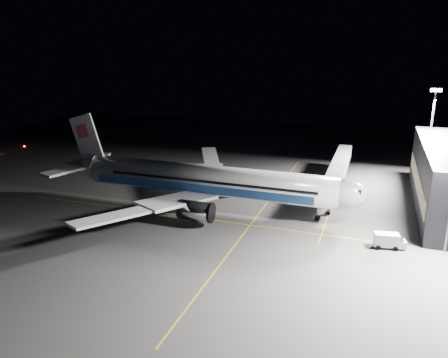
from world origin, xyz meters
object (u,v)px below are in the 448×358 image
jet_bridge (338,170)px  safety_cone_c (243,189)px  floodlight_mast_north (431,127)px  baggage_tug (185,177)px  service_truck (389,240)px  safety_cone_a (196,192)px  safety_cone_b (204,188)px  airliner (203,180)px

jet_bridge → safety_cone_c: 20.14m
floodlight_mast_north → baggage_tug: bearing=-161.2°
floodlight_mast_north → baggage_tug: (-51.28, -17.45, -11.62)m
service_truck → baggage_tug: size_ratio=2.07×
jet_bridge → baggage_tug: (-33.28, -3.52, -3.83)m
jet_bridge → safety_cone_a: size_ratio=64.22×
baggage_tug → safety_cone_a: bearing=-50.6°
safety_cone_b → service_truck: bearing=-24.6°
baggage_tug → safety_cone_a: 9.72m
airliner → baggage_tug: 18.30m
safety_cone_a → safety_cone_b: (0.85, 2.52, 0.07)m
safety_cone_a → safety_cone_c: safety_cone_c is taller
safety_cone_b → safety_cone_c: 8.38m
jet_bridge → safety_cone_a: (-27.49, -11.31, -4.31)m
service_truck → safety_cone_c: size_ratio=8.40×
service_truck → safety_cone_b: 40.50m
airliner → floodlight_mast_north: bearing=37.9°
safety_cone_b → safety_cone_c: bearing=19.3°
jet_bridge → airliner: bearing=-142.0°
floodlight_mast_north → service_truck: bearing=-101.2°
airliner → jet_bridge: bearing=38.0°
baggage_tug → safety_cone_c: size_ratio=4.07×
jet_bridge → service_truck: jet_bridge is taller
floodlight_mast_north → safety_cone_c: (-36.73, -19.95, -12.08)m
baggage_tug → safety_cone_b: baggage_tug is taller
safety_cone_a → safety_cone_b: bearing=71.3°
safety_cone_b → safety_cone_c: size_ratio=1.19×
airliner → baggage_tug: bearing=125.1°
jet_bridge → safety_cone_c: jet_bridge is taller
service_truck → safety_cone_a: size_ratio=8.99×
floodlight_mast_north → baggage_tug: 55.40m
safety_cone_a → floodlight_mast_north: bearing=29.0°
service_truck → safety_cone_b: bearing=145.1°
airliner → jet_bridge: airliner is taller
safety_cone_a → service_truck: bearing=-20.9°
service_truck → baggage_tug: service_truck is taller
jet_bridge → service_truck: (10.16, -25.68, -3.33)m
service_truck → baggage_tug: (-43.44, 22.16, -0.50)m
jet_bridge → safety_cone_c: bearing=-162.2°
baggage_tug → safety_cone_c: 14.77m
airliner → jet_bridge: (23.08, 18.06, -0.58)m
jet_bridge → floodlight_mast_north: size_ratio=1.66×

